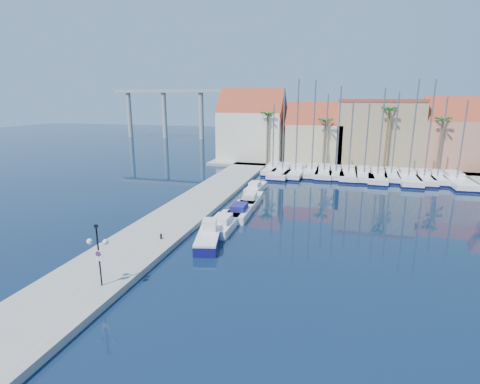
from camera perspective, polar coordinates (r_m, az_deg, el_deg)
name	(u,v)px	position (r m, az deg, el deg)	size (l,w,h in m)	color
ground	(234,271)	(27.92, -0.88, -11.94)	(260.00, 260.00, 0.00)	black
quay_west	(191,207)	(42.57, -7.47, -2.33)	(6.00, 77.00, 0.50)	gray
shore_north	(358,164)	(73.10, 17.50, 4.12)	(54.00, 16.00, 0.50)	gray
lamp_post	(98,246)	(25.40, -20.84, -7.70)	(1.40, 0.56, 4.17)	black
bollard	(161,236)	(33.00, -11.94, -6.64)	(0.18, 0.18, 0.45)	black
fishing_boat	(209,237)	(32.49, -4.81, -6.87)	(3.02, 5.75, 1.92)	#130F5B
motorboat_west_0	(224,223)	(36.30, -2.45, -4.74)	(2.28, 6.72, 1.40)	white
motorboat_west_1	(240,211)	(40.07, 0.07, -2.87)	(2.30, 6.66, 1.40)	white
motorboat_west_2	(251,200)	(44.41, 1.70, -1.16)	(2.11, 6.04, 1.40)	white
motorboat_west_3	(256,188)	(50.26, 2.41, 0.67)	(2.02, 5.71, 1.40)	white
sailboat_0	(273,169)	(63.10, 5.11, 3.51)	(2.71, 8.65, 11.12)	white
sailboat_1	(283,171)	(61.40, 6.59, 3.16)	(3.57, 11.46, 13.63)	white
sailboat_2	(296,171)	(61.32, 8.56, 3.12)	(3.17, 10.28, 14.99)	white
sailboat_3	(312,171)	(61.75, 10.88, 3.14)	(2.50, 8.58, 14.84)	white
sailboat_4	(324,172)	(61.82, 12.72, 2.99)	(2.63, 9.80, 12.77)	white
sailboat_5	(336,173)	(61.35, 14.37, 2.85)	(2.82, 8.64, 13.88)	white
sailboat_6	(348,174)	(61.44, 16.19, 2.69)	(2.80, 10.13, 11.70)	white
sailboat_7	(364,175)	(61.55, 18.33, 2.55)	(2.69, 9.91, 11.36)	white
sailboat_8	(377,176)	(61.07, 20.19, 2.32)	(3.34, 10.66, 13.62)	white
sailboat_9	(391,175)	(62.26, 22.01, 2.40)	(2.59, 8.59, 13.03)	white
sailboat_10	(408,177)	(61.72, 24.17, 2.06)	(3.07, 11.20, 14.80)	white
sailboat_11	(423,177)	(62.43, 26.14, 2.01)	(2.48, 9.36, 14.76)	white
sailboat_12	(436,178)	(63.24, 27.74, 1.96)	(2.29, 8.21, 12.35)	white
sailboat_13	(455,180)	(62.95, 29.93, 1.59)	(3.54, 11.70, 11.90)	white
building_0	(252,128)	(73.28, 1.88, 9.74)	(12.30, 9.00, 13.50)	beige
building_1	(315,136)	(71.56, 11.36, 8.38)	(10.30, 8.00, 11.00)	tan
building_2	(378,132)	(72.54, 20.25, 8.62)	(14.20, 10.20, 11.50)	#9C8260
building_3	(453,136)	(73.56, 29.69, 7.39)	(10.30, 8.00, 12.00)	#BB755F
palm_0	(268,116)	(67.39, 4.26, 11.49)	(2.60, 2.60, 10.15)	brown
palm_1	(326,122)	(66.24, 12.90, 10.31)	(2.60, 2.60, 9.15)	brown
palm_2	(389,112)	(66.44, 21.80, 11.30)	(2.60, 2.60, 11.15)	brown
palm_3	(443,121)	(67.81, 28.49, 9.45)	(2.60, 2.60, 9.65)	brown
viaduct	(185,104)	(115.64, -8.37, 13.12)	(48.00, 2.20, 14.45)	#9E9E99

